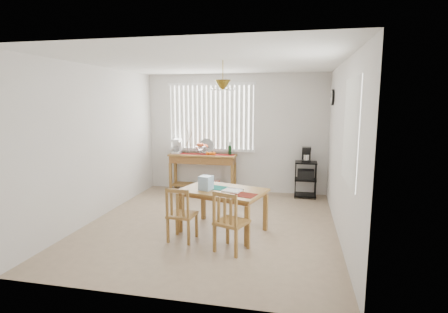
% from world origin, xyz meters
% --- Properties ---
extents(ground, '(4.00, 4.50, 0.01)m').
position_xyz_m(ground, '(0.00, 0.00, -0.01)').
color(ground, tan).
extents(room_shell, '(4.20, 4.70, 2.70)m').
position_xyz_m(room_shell, '(0.00, 0.02, 1.69)').
color(room_shell, silver).
rests_on(room_shell, ground).
extents(sideboard, '(1.50, 0.42, 0.84)m').
position_xyz_m(sideboard, '(-0.69, 2.02, 0.63)').
color(sideboard, olive).
rests_on(sideboard, ground).
extents(sideboard_items, '(1.42, 0.35, 0.65)m').
position_xyz_m(sideboard_items, '(-0.94, 2.03, 0.98)').
color(sideboard_items, maroon).
rests_on(sideboard_items, sideboard).
extents(wire_cart, '(0.45, 0.36, 0.76)m').
position_xyz_m(wire_cart, '(1.55, 2.00, 0.46)').
color(wire_cart, black).
rests_on(wire_cart, ground).
extents(cart_items, '(0.18, 0.21, 0.31)m').
position_xyz_m(cart_items, '(1.55, 2.01, 0.90)').
color(cart_items, black).
rests_on(cart_items, wire_cart).
extents(dining_table, '(1.42, 1.12, 0.67)m').
position_xyz_m(dining_table, '(0.26, -0.26, 0.59)').
color(dining_table, olive).
rests_on(dining_table, ground).
extents(table_items, '(0.94, 0.70, 0.21)m').
position_xyz_m(table_items, '(0.11, -0.33, 0.75)').
color(table_items, '#126A60').
rests_on(table_items, dining_table).
extents(chair_left, '(0.40, 0.40, 0.80)m').
position_xyz_m(chair_left, '(-0.25, -0.76, 0.39)').
color(chair_left, olive).
rests_on(chair_left, ground).
extents(chair_right, '(0.50, 0.50, 0.84)m').
position_xyz_m(chair_right, '(0.51, -0.98, 0.41)').
color(chair_right, olive).
rests_on(chair_right, ground).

